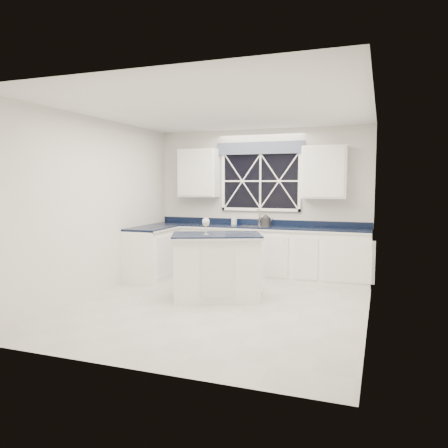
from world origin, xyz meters
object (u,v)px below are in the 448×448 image
at_px(kettle, 266,220).
at_px(faucet, 259,217).
at_px(island, 217,266).
at_px(wine_glass, 206,223).
at_px(soap_bottle, 234,220).
at_px(dishwasher, 200,252).

bearing_deg(kettle, faucet, 152.64).
xyz_separation_m(island, wine_glass, (-0.12, -0.12, 0.66)).
bearing_deg(kettle, soap_bottle, -172.34).
bearing_deg(island, dishwasher, 97.30).
relative_size(island, kettle, 4.93).
xyz_separation_m(kettle, soap_bottle, (-0.61, 0.02, -0.01)).
distance_m(island, wine_glass, 0.68).
bearing_deg(dishwasher, faucet, 10.02).
height_order(faucet, kettle, faucet).
bearing_deg(soap_bottle, kettle, -1.76).
xyz_separation_m(dishwasher, faucet, (1.10, 0.19, 0.69)).
bearing_deg(faucet, soap_bottle, -168.48).
relative_size(faucet, kettle, 1.00).
distance_m(wine_glass, soap_bottle, 1.83).
relative_size(island, wine_glass, 5.92).
distance_m(faucet, island, 1.90).
xyz_separation_m(faucet, kettle, (0.15, -0.11, -0.06)).
distance_m(dishwasher, island, 1.86).
xyz_separation_m(faucet, soap_bottle, (-0.46, -0.09, -0.07)).
bearing_deg(island, soap_bottle, 76.78).
relative_size(island, soap_bottle, 8.70).
bearing_deg(soap_bottle, faucet, 11.52).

